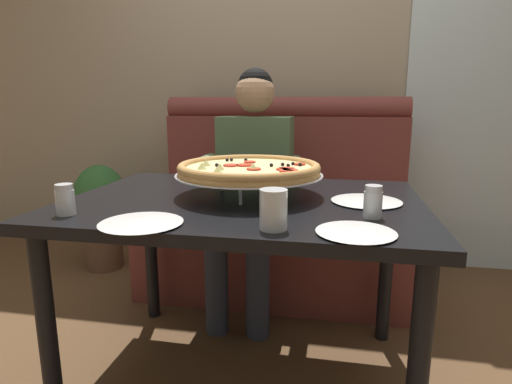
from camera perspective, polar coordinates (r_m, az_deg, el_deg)
ground_plane at (r=1.87m, az=-1.47°, el=-23.68°), size 16.00×16.00×0.00m
back_wall_with_window at (r=3.02m, az=4.79°, el=17.87°), size 6.00×0.12×2.80m
window_panel at (r=3.09m, az=30.65°, el=16.17°), size 1.10×0.02×2.80m
booth_bench at (r=2.53m, az=3.00°, el=-3.84°), size 1.52×0.78×1.13m
dining_table at (r=1.58m, az=-1.60°, el=-3.85°), size 1.29×0.93×0.74m
diner_main at (r=2.23m, az=-0.56°, el=2.18°), size 0.54×0.64×1.27m
pizza at (r=1.58m, az=-0.97°, el=3.12°), size 0.56×0.56×0.14m
shaker_oregano at (r=1.45m, az=-24.58°, el=-1.23°), size 0.06×0.06×0.10m
shaker_parmesan at (r=1.33m, az=15.64°, el=-1.61°), size 0.06×0.06×0.10m
plate_near_left at (r=1.17m, az=13.48°, el=-5.09°), size 0.22×0.22×0.02m
plate_near_right at (r=1.54m, az=14.83°, el=-1.01°), size 0.25×0.25×0.02m
plate_far_side at (r=1.27m, az=-15.41°, el=-3.83°), size 0.25×0.25×0.02m
drinking_glass at (r=1.17m, az=2.39°, el=-2.77°), size 0.08×0.08×0.11m
patio_chair at (r=3.87m, az=27.65°, el=2.23°), size 0.43×0.43×0.86m
potted_plant at (r=2.95m, az=-20.34°, el=-2.53°), size 0.36×0.36×0.70m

